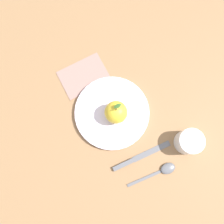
# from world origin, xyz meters

# --- Properties ---
(ground_plane) EXTENTS (2.40, 2.40, 0.00)m
(ground_plane) POSITION_xyz_m (0.00, 0.00, 0.00)
(ground_plane) COLOR olive
(dinner_plate) EXTENTS (0.25, 0.25, 0.02)m
(dinner_plate) POSITION_xyz_m (0.02, 0.03, 0.01)
(dinner_plate) COLOR silver
(dinner_plate) RESTS_ON ground_plane
(apple) EXTENTS (0.07, 0.07, 0.09)m
(apple) POSITION_xyz_m (0.02, 0.02, 0.05)
(apple) COLOR gold
(apple) RESTS_ON dinner_plate
(cup) EXTENTS (0.08, 0.08, 0.07)m
(cup) POSITION_xyz_m (0.02, -0.23, 0.04)
(cup) COLOR white
(cup) RESTS_ON ground_plane
(knife) EXTENTS (0.16, 0.15, 0.01)m
(knife) POSITION_xyz_m (-0.09, -0.10, 0.00)
(knife) COLOR #59595E
(knife) RESTS_ON ground_plane
(spoon) EXTENTS (0.13, 0.13, 0.01)m
(spoon) POSITION_xyz_m (-0.09, -0.20, 0.01)
(spoon) COLOR #59595E
(spoon) RESTS_ON ground_plane
(linen_napkin) EXTENTS (0.20, 0.19, 0.00)m
(linen_napkin) POSITION_xyz_m (0.10, 0.17, 0.00)
(linen_napkin) COLOR gray
(linen_napkin) RESTS_ON ground_plane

